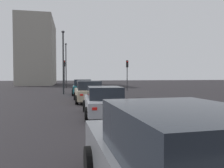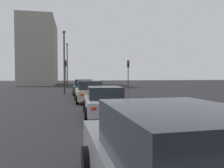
{
  "view_description": "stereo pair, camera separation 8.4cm",
  "coord_description": "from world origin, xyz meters",
  "px_view_note": "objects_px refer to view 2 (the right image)",
  "views": [
    {
      "loc": [
        -14.56,
        3.11,
        1.97
      ],
      "look_at": [
        -3.71,
        0.98,
        1.55
      ],
      "focal_mm": 34.87,
      "sensor_mm": 36.0,
      "label": 1
    },
    {
      "loc": [
        -14.57,
        3.03,
        1.97
      ],
      "look_at": [
        -3.71,
        0.98,
        1.55
      ],
      "focal_mm": 34.87,
      "sensor_mm": 36.0,
      "label": 2
    }
  ],
  "objects_px": {
    "street_lamp_far": "(64,57)",
    "traffic_light_near_right": "(128,69)",
    "car_beige_right_second": "(89,92)",
    "car_teal_right_lead": "(83,87)",
    "traffic_light_near_left": "(66,68)",
    "car_silver_right_third": "(104,102)",
    "street_lamp_kerbside": "(67,62)"
  },
  "relations": [
    {
      "from": "street_lamp_far",
      "to": "car_teal_right_lead",
      "type": "bearing_deg",
      "value": -116.37
    },
    {
      "from": "traffic_light_near_right",
      "to": "street_lamp_kerbside",
      "type": "height_order",
      "value": "street_lamp_kerbside"
    },
    {
      "from": "car_beige_right_second",
      "to": "traffic_light_near_right",
      "type": "relative_size",
      "value": 1.18
    },
    {
      "from": "car_silver_right_third",
      "to": "street_lamp_kerbside",
      "type": "bearing_deg",
      "value": 6.99
    },
    {
      "from": "car_silver_right_third",
      "to": "car_beige_right_second",
      "type": "bearing_deg",
      "value": 4.5
    },
    {
      "from": "street_lamp_far",
      "to": "car_silver_right_third",
      "type": "bearing_deg",
      "value": -170.18
    },
    {
      "from": "street_lamp_kerbside",
      "to": "street_lamp_far",
      "type": "bearing_deg",
      "value": 179.45
    },
    {
      "from": "car_beige_right_second",
      "to": "traffic_light_near_right",
      "type": "distance_m",
      "value": 12.43
    },
    {
      "from": "car_silver_right_third",
      "to": "street_lamp_kerbside",
      "type": "distance_m",
      "value": 25.41
    },
    {
      "from": "car_silver_right_third",
      "to": "street_lamp_far",
      "type": "relative_size",
      "value": 0.65
    },
    {
      "from": "car_beige_right_second",
      "to": "street_lamp_far",
      "type": "xyz_separation_m",
      "value": [
        7.42,
        2.05,
        3.27
      ]
    },
    {
      "from": "traffic_light_near_left",
      "to": "car_teal_right_lead",
      "type": "bearing_deg",
      "value": 14.29
    },
    {
      "from": "street_lamp_far",
      "to": "traffic_light_near_right",
      "type": "bearing_deg",
      "value": -67.53
    },
    {
      "from": "traffic_light_near_right",
      "to": "street_lamp_far",
      "type": "height_order",
      "value": "street_lamp_far"
    },
    {
      "from": "traffic_light_near_left",
      "to": "street_lamp_kerbside",
      "type": "height_order",
      "value": "street_lamp_kerbside"
    },
    {
      "from": "car_silver_right_third",
      "to": "traffic_light_near_right",
      "type": "relative_size",
      "value": 1.11
    },
    {
      "from": "car_teal_right_lead",
      "to": "traffic_light_near_right",
      "type": "relative_size",
      "value": 1.12
    },
    {
      "from": "car_beige_right_second",
      "to": "street_lamp_kerbside",
      "type": "xyz_separation_m",
      "value": [
        19.11,
        1.94,
        3.47
      ]
    },
    {
      "from": "car_teal_right_lead",
      "to": "street_lamp_far",
      "type": "distance_m",
      "value": 3.94
    },
    {
      "from": "car_teal_right_lead",
      "to": "traffic_light_near_left",
      "type": "distance_m",
      "value": 12.39
    },
    {
      "from": "car_beige_right_second",
      "to": "street_lamp_kerbside",
      "type": "bearing_deg",
      "value": 4.9
    },
    {
      "from": "car_teal_right_lead",
      "to": "traffic_light_near_right",
      "type": "height_order",
      "value": "traffic_light_near_right"
    },
    {
      "from": "car_teal_right_lead",
      "to": "street_lamp_kerbside",
      "type": "relative_size",
      "value": 0.62
    },
    {
      "from": "street_lamp_far",
      "to": "car_beige_right_second",
      "type": "bearing_deg",
      "value": -164.55
    },
    {
      "from": "street_lamp_kerbside",
      "to": "street_lamp_far",
      "type": "height_order",
      "value": "street_lamp_kerbside"
    },
    {
      "from": "car_teal_right_lead",
      "to": "street_lamp_far",
      "type": "xyz_separation_m",
      "value": [
        0.97,
        1.96,
        3.27
      ]
    },
    {
      "from": "traffic_light_near_right",
      "to": "traffic_light_near_left",
      "type": "bearing_deg",
      "value": -126.01
    },
    {
      "from": "car_teal_right_lead",
      "to": "traffic_light_near_right",
      "type": "xyz_separation_m",
      "value": [
        4.27,
        -6.02,
        2.09
      ]
    },
    {
      "from": "car_teal_right_lead",
      "to": "street_lamp_kerbside",
      "type": "bearing_deg",
      "value": 10.18
    },
    {
      "from": "traffic_light_near_right",
      "to": "street_lamp_kerbside",
      "type": "distance_m",
      "value": 11.58
    },
    {
      "from": "car_teal_right_lead",
      "to": "traffic_light_near_left",
      "type": "relative_size",
      "value": 1.02
    },
    {
      "from": "car_teal_right_lead",
      "to": "car_silver_right_third",
      "type": "bearing_deg",
      "value": -176.51
    }
  ]
}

